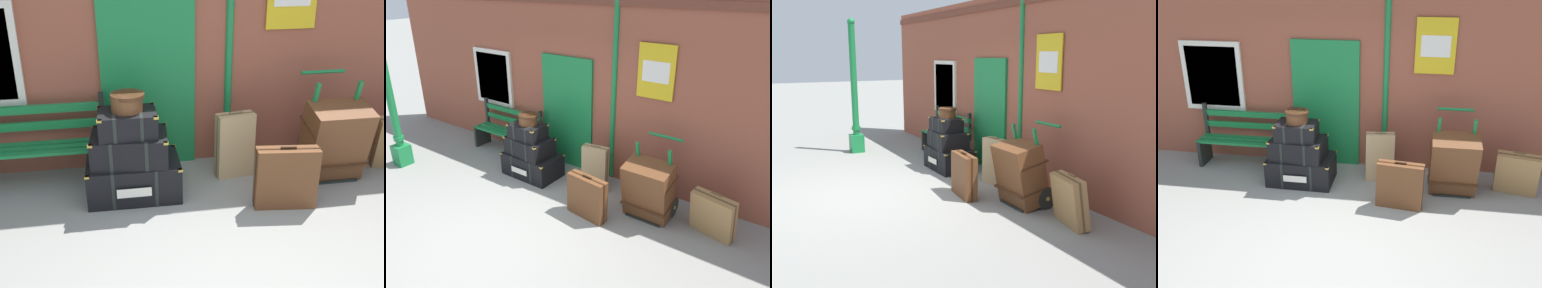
# 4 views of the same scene
# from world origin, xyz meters

# --- Properties ---
(ground_plane) EXTENTS (60.00, 60.00, 0.00)m
(ground_plane) POSITION_xyz_m (0.00, 0.00, 0.00)
(ground_plane) COLOR gray
(brick_facade) EXTENTS (10.40, 0.35, 3.20)m
(brick_facade) POSITION_xyz_m (-0.03, 2.60, 1.60)
(brick_facade) COLOR brown
(brick_facade) RESTS_ON ground
(platform_bench) EXTENTS (1.60, 0.43, 1.01)m
(platform_bench) POSITION_xyz_m (-1.83, 2.16, 0.44)
(platform_bench) COLOR #197A3D
(platform_bench) RESTS_ON ground
(steamer_trunk_base) EXTENTS (1.02, 0.69, 0.43)m
(steamer_trunk_base) POSITION_xyz_m (-0.77, 1.69, 0.21)
(steamer_trunk_base) COLOR black
(steamer_trunk_base) RESTS_ON ground
(steamer_trunk_middle) EXTENTS (0.85, 0.61, 0.33)m
(steamer_trunk_middle) POSITION_xyz_m (-0.80, 1.67, 0.58)
(steamer_trunk_middle) COLOR black
(steamer_trunk_middle) RESTS_ON steamer_trunk_base
(steamer_trunk_top) EXTENTS (0.61, 0.45, 0.27)m
(steamer_trunk_top) POSITION_xyz_m (-0.81, 1.65, 0.87)
(steamer_trunk_top) COLOR black
(steamer_trunk_top) RESTS_ON steamer_trunk_middle
(round_hatbox) EXTENTS (0.35, 0.34, 0.18)m
(round_hatbox) POSITION_xyz_m (-0.80, 1.67, 1.11)
(round_hatbox) COLOR brown
(round_hatbox) RESTS_ON steamer_trunk_top
(porters_trolley) EXTENTS (0.71, 0.66, 1.18)m
(porters_trolley) POSITION_xyz_m (1.55, 1.86, 0.27)
(porters_trolley) COLOR black
(porters_trolley) RESTS_ON ground
(large_brown_trunk) EXTENTS (0.70, 0.61, 0.95)m
(large_brown_trunk) POSITION_xyz_m (1.55, 1.68, 0.48)
(large_brown_trunk) COLOR brown
(large_brown_trunk) RESTS_ON ground
(suitcase_oxblood) EXTENTS (0.46, 0.23, 0.82)m
(suitcase_oxblood) POSITION_xyz_m (0.44, 1.94, 0.39)
(suitcase_oxblood) COLOR tan
(suitcase_oxblood) RESTS_ON ground
(suitcase_charcoal) EXTENTS (0.66, 0.41, 0.68)m
(suitcase_charcoal) POSITION_xyz_m (2.48, 1.79, 0.33)
(suitcase_charcoal) COLOR olive
(suitcase_charcoal) RESTS_ON ground
(suitcase_cream) EXTENTS (0.67, 0.26, 0.71)m
(suitcase_cream) POSITION_xyz_m (0.79, 1.17, 0.33)
(suitcase_cream) COLOR brown
(suitcase_cream) RESTS_ON ground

